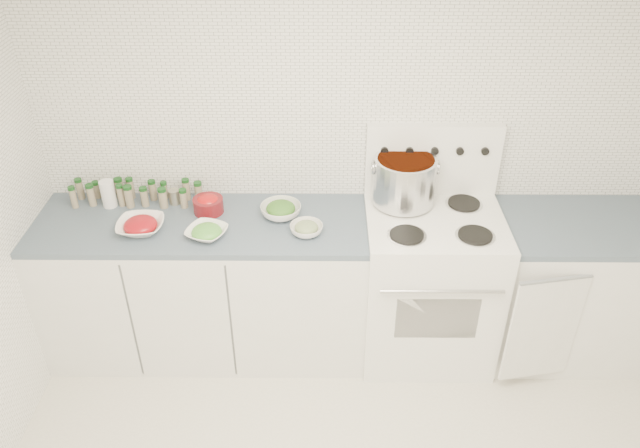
% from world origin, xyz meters
% --- Properties ---
extents(room_walls, '(3.54, 3.04, 2.52)m').
position_xyz_m(room_walls, '(0.00, 0.00, 1.56)').
color(room_walls, white).
rests_on(room_walls, ground).
extents(counter_left, '(1.85, 0.62, 0.90)m').
position_xyz_m(counter_left, '(-0.82, 1.19, 0.45)').
color(counter_left, white).
rests_on(counter_left, ground).
extents(stove, '(0.76, 0.70, 1.36)m').
position_xyz_m(stove, '(0.48, 1.19, 0.50)').
color(stove, white).
rests_on(stove, ground).
extents(counter_right, '(0.89, 0.70, 0.90)m').
position_xyz_m(counter_right, '(1.30, 1.19, 0.45)').
color(counter_right, white).
rests_on(counter_right, ground).
extents(stock_pot, '(0.37, 0.35, 0.27)m').
position_xyz_m(stock_pot, '(0.31, 1.35, 1.09)').
color(stock_pot, silver).
rests_on(stock_pot, stove).
extents(bowl_tomato, '(0.25, 0.25, 0.08)m').
position_xyz_m(bowl_tomato, '(-1.13, 1.10, 0.94)').
color(bowl_tomato, white).
rests_on(bowl_tomato, counter_left).
extents(bowl_snowpea, '(0.27, 0.27, 0.07)m').
position_xyz_m(bowl_snowpea, '(-0.76, 1.05, 0.93)').
color(bowl_snowpea, white).
rests_on(bowl_snowpea, counter_left).
extents(bowl_broccoli, '(0.26, 0.26, 0.09)m').
position_xyz_m(bowl_broccoli, '(-0.38, 1.25, 0.94)').
color(bowl_broccoli, white).
rests_on(bowl_broccoli, counter_left).
extents(bowl_zucchini, '(0.22, 0.22, 0.07)m').
position_xyz_m(bowl_zucchini, '(-0.23, 1.08, 0.93)').
color(bowl_zucchini, white).
rests_on(bowl_zucchini, counter_left).
extents(bowl_pepper, '(0.17, 0.17, 0.11)m').
position_xyz_m(bowl_pepper, '(-0.79, 1.30, 0.95)').
color(bowl_pepper, maroon).
rests_on(bowl_pepper, counter_left).
extents(salt_canister, '(0.09, 0.09, 0.16)m').
position_xyz_m(salt_canister, '(-1.37, 1.36, 0.98)').
color(salt_canister, white).
rests_on(salt_canister, counter_left).
extents(tin_can, '(0.08, 0.08, 0.09)m').
position_xyz_m(tin_can, '(-1.00, 1.39, 0.94)').
color(tin_can, gray).
rests_on(tin_can, counter_left).
extents(spice_cluster, '(0.74, 0.15, 0.14)m').
position_xyz_m(spice_cluster, '(-1.22, 1.40, 0.96)').
color(spice_cluster, gray).
rests_on(spice_cluster, counter_left).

